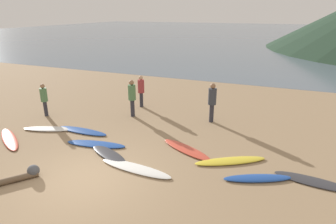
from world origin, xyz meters
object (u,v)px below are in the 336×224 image
at_px(surfboard_0, 9,139).
at_px(surfboard_2, 82,131).
at_px(person_2, 132,95).
at_px(surfboard_4, 109,154).
at_px(driftwood_log, 1,182).
at_px(surfboard_6, 186,149).
at_px(surfboard_1, 48,129).
at_px(person_3, 212,99).
at_px(beach_rock_near, 33,171).
at_px(person_0, 141,89).
at_px(surfboard_8, 257,178).
at_px(surfboard_7, 230,161).
at_px(surfboard_9, 313,182).
at_px(surfboard_3, 96,144).
at_px(person_1, 44,97).
at_px(surfboard_5, 135,168).

xyz_separation_m(surfboard_0, surfboard_2, (2.16, 1.78, 0.00)).
relative_size(surfboard_0, person_2, 1.42).
height_order(surfboard_4, driftwood_log, driftwood_log).
bearing_deg(driftwood_log, person_2, 84.19).
bearing_deg(surfboard_6, surfboard_1, -149.76).
distance_m(person_3, beach_rock_near, 7.79).
bearing_deg(surfboard_1, beach_rock_near, -72.43).
distance_m(surfboard_2, person_0, 4.19).
bearing_deg(person_0, beach_rock_near, -2.27).
distance_m(person_2, driftwood_log, 6.81).
xyz_separation_m(surfboard_8, person_0, (-6.55, 4.98, 0.95)).
relative_size(surfboard_2, person_2, 1.35).
height_order(surfboard_4, surfboard_6, surfboard_4).
bearing_deg(surfboard_7, driftwood_log, -178.22).
relative_size(surfboard_9, person_3, 1.22).
bearing_deg(surfboard_0, surfboard_1, 96.49).
distance_m(surfboard_6, beach_rock_near, 5.16).
height_order(person_0, driftwood_log, person_0).
relative_size(surfboard_1, person_2, 1.21).
xyz_separation_m(surfboard_8, person_3, (-2.55, 4.22, 1.03)).
relative_size(surfboard_3, surfboard_8, 1.12).
relative_size(surfboard_6, person_2, 1.29).
bearing_deg(surfboard_8, person_2, 125.97).
bearing_deg(surfboard_1, surfboard_6, -15.82).
height_order(person_2, person_3, person_3).
bearing_deg(person_2, beach_rock_near, 15.48).
bearing_deg(surfboard_3, beach_rock_near, -110.94).
xyz_separation_m(surfboard_4, surfboard_7, (4.09, 1.18, -0.00)).
relative_size(surfboard_9, beach_rock_near, 6.01).
height_order(surfboard_0, surfboard_7, surfboard_7).
bearing_deg(person_1, surfboard_9, 88.49).
relative_size(surfboard_1, surfboard_3, 0.92).
bearing_deg(surfboard_1, surfboard_9, -20.45).
height_order(surfboard_9, person_1, person_1).
bearing_deg(surfboard_6, surfboard_2, -153.20).
height_order(surfboard_8, person_1, person_1).
relative_size(surfboard_3, surfboard_7, 0.95).
bearing_deg(surfboard_3, driftwood_log, -116.61).
distance_m(surfboard_3, person_0, 4.99).
bearing_deg(surfboard_4, surfboard_9, 32.54).
bearing_deg(surfboard_4, person_2, 131.95).
height_order(surfboard_7, surfboard_9, surfboard_7).
bearing_deg(surfboard_1, driftwood_log, -83.97).
relative_size(surfboard_2, beach_rock_near, 6.54).
relative_size(surfboard_8, beach_rock_near, 5.65).
height_order(surfboard_5, surfboard_9, surfboard_5).
height_order(surfboard_2, surfboard_8, same).
bearing_deg(surfboard_0, person_3, 68.42).
bearing_deg(surfboard_2, person_3, 34.92).
bearing_deg(person_3, surfboard_1, 143.37).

